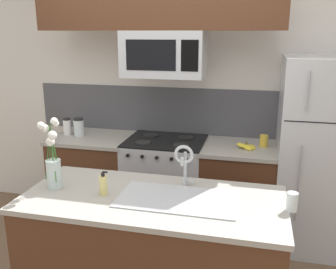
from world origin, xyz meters
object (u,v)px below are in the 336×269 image
microwave (165,54)px  storage_jar_tall (67,126)px  stove_range (165,184)px  coffee_tin (264,141)px  dish_soap_bottle (103,185)px  storage_jar_medium (79,127)px  banana_bunch (246,146)px  spare_glass (292,202)px  sink_faucet (184,160)px  refrigerator (327,156)px  flower_vase (53,164)px

microwave → storage_jar_tall: 1.29m
stove_range → coffee_tin: 1.06m
dish_soap_bottle → coffee_tin: bearing=52.7°
storage_jar_medium → storage_jar_tall: bearing=175.2°
banana_bunch → dish_soap_bottle: 1.51m
storage_jar_tall → spare_glass: size_ratio=1.49×
dish_soap_bottle → banana_bunch: bearing=54.8°
storage_jar_tall → sink_faucet: bearing=-36.2°
stove_range → coffee_tin: coffee_tin is taller
dish_soap_bottle → refrigerator: bearing=39.8°
refrigerator → banana_bunch: size_ratio=9.11×
flower_vase → storage_jar_medium: bearing=109.4°
storage_jar_tall → flower_vase: (0.58, -1.27, 0.08)m
microwave → flower_vase: 1.48m
microwave → sink_faucet: microwave is taller
dish_soap_bottle → flower_vase: (-0.37, 0.03, 0.10)m
sink_faucet → storage_jar_tall: bearing=143.8°
refrigerator → coffee_tin: size_ratio=15.83×
banana_bunch → dish_soap_bottle: (-0.87, -1.23, 0.05)m
coffee_tin → sink_faucet: size_ratio=0.36×
spare_glass → flower_vase: (-1.55, -0.02, 0.11)m
sink_faucet → flower_vase: (-0.86, -0.22, -0.03)m
spare_glass → refrigerator: bearing=72.6°
banana_bunch → dish_soap_bottle: bearing=-125.2°
microwave → spare_glass: (1.08, -1.22, -0.78)m
storage_jar_tall → flower_vase: flower_vase is taller
storage_jar_tall → storage_jar_medium: 0.14m
refrigerator → flower_vase: size_ratio=3.58×
flower_vase → storage_jar_tall: bearing=114.6°
storage_jar_tall → storage_jar_medium: (0.14, -0.01, 0.01)m
dish_soap_bottle → flower_vase: bearing=175.5°
microwave → refrigerator: microwave is taller
storage_jar_medium → microwave: bearing=-1.1°
storage_jar_medium → spare_glass: storage_jar_medium is taller
storage_jar_tall → sink_faucet: (1.44, -1.05, 0.11)m
stove_range → storage_jar_medium: bearing=-179.8°
refrigerator → storage_jar_tall: 2.53m
stove_range → storage_jar_tall: size_ratio=5.41×
microwave → sink_faucet: bearing=-69.1°
sink_faucet → dish_soap_bottle: 0.56m
refrigerator → storage_jar_tall: size_ratio=10.14×
coffee_tin → spare_glass: (0.16, -1.29, 0.00)m
coffee_tin → flower_vase: size_ratio=0.23×
sink_faucet → dish_soap_bottle: sink_faucet is taller
sink_faucet → storage_jar_medium: bearing=141.3°
microwave → dish_soap_bottle: microwave is taller
storage_jar_tall → banana_bunch: storage_jar_tall is taller
storage_jar_tall → stove_range: bearing=-0.4°
stove_range → banana_bunch: (0.77, -0.06, 0.47)m
dish_soap_bottle → flower_vase: size_ratio=0.34×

